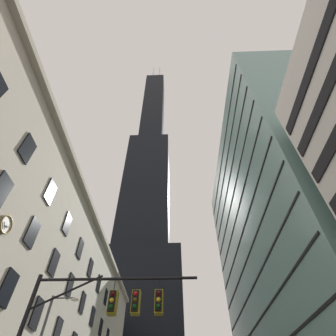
% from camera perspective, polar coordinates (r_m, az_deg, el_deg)
% --- Properties ---
extents(station_building, '(13.76, 57.08, 22.91)m').
position_cam_1_polar(station_building, '(37.56, -29.63, -25.88)').
color(station_building, beige).
rests_on(station_building, ground).
extents(dark_skyscraper, '(26.20, 26.20, 202.66)m').
position_cam_1_polar(dark_skyscraper, '(100.52, -5.15, -11.33)').
color(dark_skyscraper, black).
rests_on(dark_skyscraper, ground).
extents(glass_office_midrise, '(17.52, 42.57, 48.32)m').
position_cam_1_polar(glass_office_midrise, '(48.28, 26.21, -13.58)').
color(glass_office_midrise, gray).
rests_on(glass_office_midrise, ground).
extents(traffic_signal_mast, '(8.05, 0.63, 6.90)m').
position_cam_1_polar(traffic_signal_mast, '(13.66, -14.37, -29.18)').
color(traffic_signal_mast, black).
rests_on(traffic_signal_mast, sidewalk_left).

